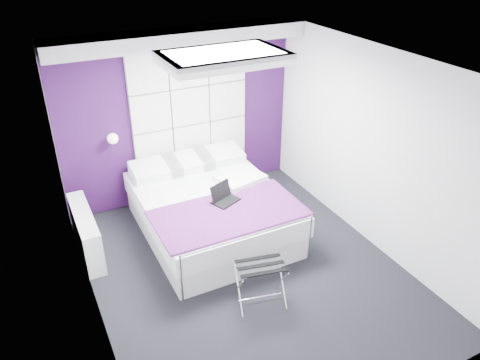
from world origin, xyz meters
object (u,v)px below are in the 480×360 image
object	(u,v)px
bed	(211,210)
laptop	(224,196)
wall_lamp	(112,138)
luggage_rack	(260,283)
radiator	(86,232)
nightstand	(148,174)

from	to	relation	value
bed	laptop	distance (m)	0.48
wall_lamp	laptop	distance (m)	1.81
luggage_rack	radiator	bearing A→B (deg)	143.03
bed	laptop	size ratio (longest dim) A/B	6.73
wall_lamp	bed	xyz separation A→B (m)	(1.01, -1.05, -0.88)
bed	wall_lamp	bearing A→B (deg)	133.69
bed	luggage_rack	bearing A→B (deg)	-92.40
radiator	luggage_rack	bearing A→B (deg)	-49.33
radiator	nightstand	world-z (taller)	radiator
laptop	radiator	bearing A→B (deg)	137.64
radiator	bed	world-z (taller)	bed
wall_lamp	radiator	size ratio (longest dim) A/B	0.12
wall_lamp	laptop	size ratio (longest dim) A/B	0.44
laptop	wall_lamp	bearing A→B (deg)	105.25
laptop	bed	bearing A→B (deg)	80.59
nightstand	luggage_rack	distance (m)	2.62
wall_lamp	nightstand	distance (m)	0.80
nightstand	bed	bearing A→B (deg)	-60.82
wall_lamp	bed	distance (m)	1.70
nightstand	luggage_rack	size ratio (longest dim) A/B	0.85
nightstand	luggage_rack	xyz separation A→B (m)	(0.50, -2.56, -0.29)
radiator	laptop	distance (m)	1.86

